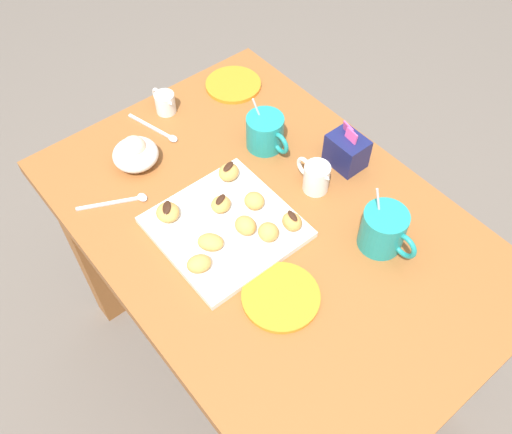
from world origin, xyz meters
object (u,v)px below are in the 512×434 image
at_px(saucer_orange_left, 281,297).
at_px(beignet_6, 199,264).
at_px(beignet_7, 268,232).
at_px(beignet_5, 211,242).
at_px(sugar_caddy, 347,151).
at_px(chocolate_sauce_pitcher, 165,102).
at_px(coffee_mug_teal_left, 266,131).
at_px(coffee_mug_teal_right, 384,229).
at_px(saucer_orange_right, 233,85).
at_px(beignet_2, 254,201).
at_px(dining_table, 269,256).
at_px(beignet_0, 221,204).
at_px(pastry_plate_square, 226,227).
at_px(beignet_3, 168,212).
at_px(ice_cream_bowl, 135,153).
at_px(beignet_8, 292,222).
at_px(beignet_4, 245,225).
at_px(beignet_1, 230,171).
at_px(cream_pitcher_white, 316,176).

distance_m(saucer_orange_left, beignet_6, 0.18).
bearing_deg(beignet_7, beignet_5, -118.76).
height_order(sugar_caddy, beignet_5, sugar_caddy).
bearing_deg(chocolate_sauce_pitcher, saucer_orange_left, -12.17).
distance_m(coffee_mug_teal_left, coffee_mug_teal_right, 0.39).
height_order(saucer_orange_right, beignet_2, beignet_2).
bearing_deg(saucer_orange_left, dining_table, 145.71).
relative_size(beignet_0, beignet_5, 0.84).
height_order(pastry_plate_square, coffee_mug_teal_left, coffee_mug_teal_left).
bearing_deg(beignet_3, chocolate_sauce_pitcher, 147.47).
bearing_deg(ice_cream_bowl, saucer_orange_left, 2.98).
relative_size(ice_cream_bowl, beignet_8, 2.34).
xyz_separation_m(saucer_orange_left, beignet_4, (-0.17, 0.04, 0.03)).
bearing_deg(beignet_2, coffee_mug_teal_right, 31.74).
xyz_separation_m(saucer_orange_left, beignet_7, (-0.12, 0.07, 0.03)).
bearing_deg(dining_table, pastry_plate_square, -117.02).
distance_m(coffee_mug_teal_right, beignet_7, 0.24).
bearing_deg(saucer_orange_right, beignet_2, -31.64).
xyz_separation_m(coffee_mug_teal_left, beignet_7, (0.23, -0.18, -0.01)).
height_order(beignet_1, beignet_7, beignet_7).
xyz_separation_m(ice_cream_bowl, beignet_5, (0.32, -0.01, -0.00)).
xyz_separation_m(pastry_plate_square, coffee_mug_teal_left, (-0.14, 0.23, 0.04)).
bearing_deg(coffee_mug_teal_right, chocolate_sauce_pitcher, -169.47).
distance_m(coffee_mug_teal_right, beignet_5, 0.36).
xyz_separation_m(beignet_1, beignet_4, (0.15, -0.07, 0.00)).
bearing_deg(beignet_5, cream_pitcher_white, 87.95).
distance_m(beignet_2, beignet_8, 0.10).
height_order(coffee_mug_teal_right, saucer_orange_right, coffee_mug_teal_right).
height_order(coffee_mug_teal_right, ice_cream_bowl, coffee_mug_teal_right).
bearing_deg(chocolate_sauce_pitcher, coffee_mug_teal_right, 10.53).
bearing_deg(coffee_mug_teal_right, dining_table, -143.63).
bearing_deg(beignet_1, beignet_3, -87.58).
height_order(sugar_caddy, ice_cream_bowl, sugar_caddy).
relative_size(beignet_0, beignet_6, 0.91).
bearing_deg(cream_pitcher_white, beignet_1, -135.06).
distance_m(cream_pitcher_white, beignet_4, 0.21).
xyz_separation_m(beignet_3, beignet_4, (0.14, 0.11, 0.00)).
xyz_separation_m(saucer_orange_right, beignet_6, (0.43, -0.42, 0.03)).
relative_size(pastry_plate_square, coffee_mug_teal_left, 2.13).
height_order(beignet_5, beignet_6, beignet_6).
distance_m(cream_pitcher_white, beignet_6, 0.34).
height_order(saucer_orange_left, beignet_1, beignet_1).
distance_m(coffee_mug_teal_left, beignet_5, 0.34).
relative_size(coffee_mug_teal_right, saucer_orange_left, 0.94).
height_order(beignet_3, beignet_4, beignet_4).
bearing_deg(beignet_4, dining_table, 85.00).
relative_size(ice_cream_bowl, beignet_2, 2.32).
bearing_deg(saucer_orange_right, sugar_caddy, 4.69).
height_order(beignet_2, beignet_6, same).
distance_m(coffee_mug_teal_right, beignet_3, 0.46).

